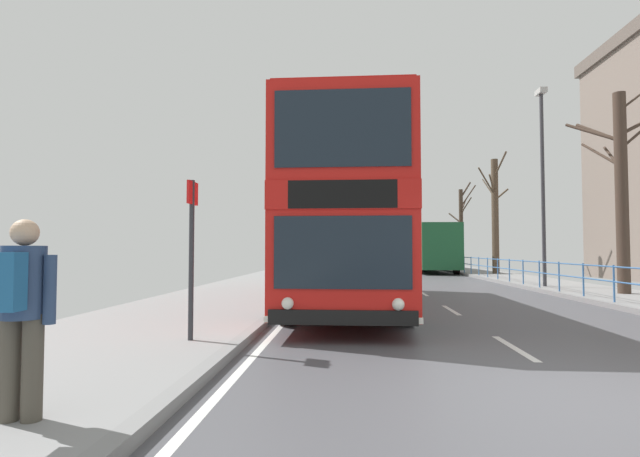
{
  "coord_description": "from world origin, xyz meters",
  "views": [
    {
      "loc": [
        -2.55,
        -5.31,
        1.53
      ],
      "look_at": [
        -3.27,
        6.21,
        2.04
      ],
      "focal_mm": 27.51,
      "sensor_mm": 36.0,
      "label": 1
    }
  ],
  "objects": [
    {
      "name": "street_lamp_far_side",
      "position": [
        4.88,
        13.99,
        4.57
      ],
      "size": [
        0.28,
        0.6,
        7.65
      ],
      "color": "#38383D",
      "rests_on": "ground"
    },
    {
      "name": "pedestrian_railing_far_kerb",
      "position": [
        4.45,
        15.95,
        0.8
      ],
      "size": [
        0.05,
        32.68,
        0.99
      ],
      "color": "#386BA8",
      "rests_on": "ground"
    },
    {
      "name": "bare_tree_far_02",
      "position": [
        5.74,
        31.77,
        3.38
      ],
      "size": [
        1.99,
        2.72,
        6.48
      ],
      "color": "#423328",
      "rests_on": "ground"
    },
    {
      "name": "pedestrian_with_backpack",
      "position": [
        -5.25,
        -1.45,
        1.1
      ],
      "size": [
        0.54,
        0.54,
        1.65
      ],
      "color": "#4C473D",
      "rests_on": "ground"
    },
    {
      "name": "bare_tree_far_01",
      "position": [
        6.2,
        11.02,
        3.64
      ],
      "size": [
        3.02,
        2.19,
        7.24
      ],
      "color": "#423328",
      "rests_on": "ground"
    },
    {
      "name": "double_decker_bus_main",
      "position": [
        -2.6,
        8.27,
        2.33
      ],
      "size": [
        2.85,
        11.56,
        4.44
      ],
      "color": "red",
      "rests_on": "ground"
    },
    {
      "name": "ground",
      "position": [
        -0.72,
        -0.0,
        0.04
      ],
      "size": [
        15.8,
        140.0,
        0.2
      ],
      "color": "#4E4E53"
    },
    {
      "name": "bare_tree_far_00",
      "position": [
        6.07,
        24.4,
        3.69
      ],
      "size": [
        2.33,
        2.76,
        7.05
      ],
      "color": "#4C3D2D",
      "rests_on": "ground"
    },
    {
      "name": "background_bus_far_lane",
      "position": [
        2.82,
        29.69,
        1.74
      ],
      "size": [
        2.88,
        10.92,
        3.19
      ],
      "color": "#19512D",
      "rests_on": "ground"
    },
    {
      "name": "bus_stop_sign_near",
      "position": [
        -5.02,
        2.18,
        1.68
      ],
      "size": [
        0.08,
        0.44,
        2.48
      ],
      "color": "#2D2D33",
      "rests_on": "ground"
    }
  ]
}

